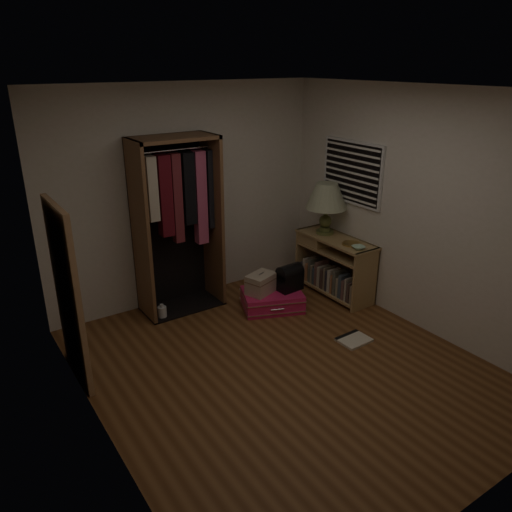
% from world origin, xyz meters
% --- Properties ---
extents(ground, '(4.00, 4.00, 0.00)m').
position_xyz_m(ground, '(0.00, 0.00, 0.00)').
color(ground, brown).
rests_on(ground, ground).
extents(room_walls, '(3.52, 4.02, 2.60)m').
position_xyz_m(room_walls, '(0.08, 0.04, 1.50)').
color(room_walls, beige).
rests_on(room_walls, ground).
extents(console_bookshelf, '(0.42, 1.12, 0.75)m').
position_xyz_m(console_bookshelf, '(1.54, 1.05, 0.39)').
color(console_bookshelf, '#A3804E').
rests_on(console_bookshelf, ground).
extents(open_wardrobe, '(0.96, 0.50, 2.05)m').
position_xyz_m(open_wardrobe, '(-0.22, 1.77, 1.21)').
color(open_wardrobe, brown).
rests_on(open_wardrobe, ground).
extents(floor_mirror, '(0.06, 0.80, 1.70)m').
position_xyz_m(floor_mirror, '(-1.70, 1.00, 0.85)').
color(floor_mirror, '#A67850').
rests_on(floor_mirror, ground).
extents(pink_suitcase, '(0.86, 0.75, 0.22)m').
position_xyz_m(pink_suitcase, '(0.63, 1.09, 0.11)').
color(pink_suitcase, '#D21951').
rests_on(pink_suitcase, ground).
extents(train_case, '(0.41, 0.34, 0.25)m').
position_xyz_m(train_case, '(0.51, 1.15, 0.34)').
color(train_case, tan).
rests_on(train_case, pink_suitcase).
extents(black_bag, '(0.31, 0.21, 0.32)m').
position_xyz_m(black_bag, '(0.84, 1.03, 0.39)').
color(black_bag, black).
rests_on(black_bag, pink_suitcase).
extents(table_lamp, '(0.66, 0.66, 0.65)m').
position_xyz_m(table_lamp, '(1.54, 1.22, 1.23)').
color(table_lamp, '#4F582B').
rests_on(table_lamp, console_bookshelf).
extents(brass_tray, '(0.29, 0.29, 0.01)m').
position_xyz_m(brass_tray, '(1.54, 0.73, 0.76)').
color(brass_tray, '#AE8A42').
rests_on(brass_tray, console_bookshelf).
extents(ceramic_bowl, '(0.18, 0.18, 0.04)m').
position_xyz_m(ceramic_bowl, '(1.49, 0.57, 0.77)').
color(ceramic_bowl, '#B4D8BB').
rests_on(ceramic_bowl, console_bookshelf).
extents(white_jug, '(0.12, 0.12, 0.18)m').
position_xyz_m(white_jug, '(-0.58, 1.60, 0.08)').
color(white_jug, silver).
rests_on(white_jug, ground).
extents(floor_book, '(0.34, 0.27, 0.03)m').
position_xyz_m(floor_book, '(0.91, -0.00, 0.01)').
color(floor_book, beige).
rests_on(floor_book, ground).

